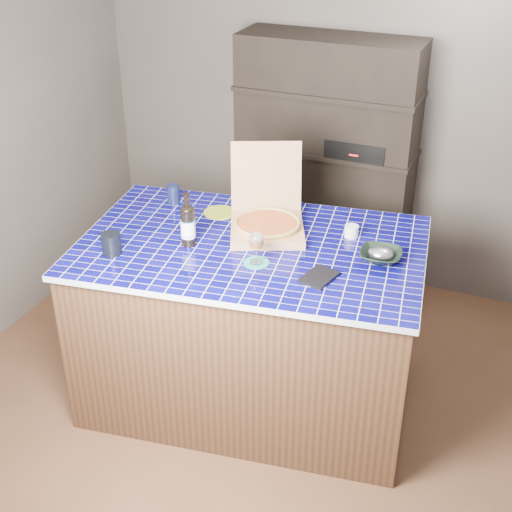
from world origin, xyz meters
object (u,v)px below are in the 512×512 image
at_px(wine_glass, 256,242).
at_px(dvd_case, 319,277).
at_px(bowl, 381,256).
at_px(mead_bottle, 188,225).
at_px(kitchen_island, 252,322).
at_px(pizza_box, 267,221).

relative_size(wine_glass, dvd_case, 0.92).
xyz_separation_m(dvd_case, bowl, (0.23, 0.29, 0.02)).
bearing_deg(mead_bottle, kitchen_island, 23.56).
xyz_separation_m(mead_bottle, bowl, (0.97, 0.23, -0.09)).
bearing_deg(dvd_case, bowl, 65.22).
distance_m(kitchen_island, bowl, 0.86).
bearing_deg(dvd_case, kitchen_island, 169.92).
relative_size(mead_bottle, bowl, 1.39).
height_order(kitchen_island, dvd_case, dvd_case).
distance_m(mead_bottle, dvd_case, 0.76).
relative_size(kitchen_island, wine_glass, 11.34).
bearing_deg(bowl, dvd_case, -128.31).
xyz_separation_m(pizza_box, mead_bottle, (-0.32, -0.30, 0.06)).
height_order(pizza_box, mead_bottle, pizza_box).
relative_size(mead_bottle, wine_glass, 1.71).
bearing_deg(kitchen_island, pizza_box, 74.97).
xyz_separation_m(pizza_box, bowl, (0.65, -0.07, -0.03)).
bearing_deg(kitchen_island, mead_bottle, -164.67).
height_order(wine_glass, dvd_case, wine_glass).
relative_size(kitchen_island, mead_bottle, 6.63).
distance_m(kitchen_island, dvd_case, 0.70).
bearing_deg(bowl, pizza_box, 173.62).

